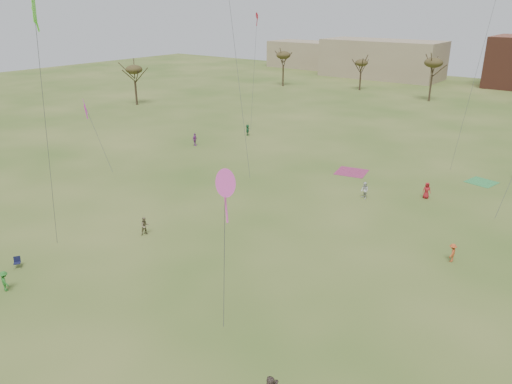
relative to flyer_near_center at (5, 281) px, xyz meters
The scene contains 14 objects.
ground 11.52m from the flyer_near_center, 16.95° to the left, with size 260.00×260.00×0.00m, color #33541A.
flyer_near_center is the anchor object (origin of this frame).
spectator_fore_b 12.27m from the flyer_near_center, 85.82° to the left, with size 0.82×0.64×1.69m, color #7C6E4E.
flyer_mid_b 34.02m from the flyer_near_center, 44.57° to the left, with size 1.00×0.57×1.55m, color #C05024.
spectator_mid_d 39.73m from the flyer_near_center, 114.01° to the left, with size 1.07×0.45×1.83m, color purple.
spectator_mid_e 34.56m from the flyer_near_center, 68.61° to the left, with size 0.87×0.68×1.80m, color silver.
flyer_far_a 47.63m from the flyer_near_center, 106.77° to the left, with size 1.59×0.51×1.72m, color #23693D.
flyer_far_b 40.35m from the flyer_near_center, 63.79° to the left, with size 0.86×0.56×1.76m, color maroon.
blanket_plum 39.92m from the flyer_near_center, 79.08° to the left, with size 3.59×3.59×0.03m, color #9D305E.
blanket_olive 49.81m from the flyer_near_center, 64.76° to the left, with size 2.93×2.93×0.03m, color green.
camp_chair_left 3.41m from the flyer_near_center, 138.82° to the left, with size 0.73×0.72×0.87m.
tree_line 83.11m from the flyer_near_center, 84.36° to the left, with size 117.44×49.32×8.91m.
building_tan 120.83m from the flyer_near_center, 101.47° to the left, with size 32.00×14.00×10.00m, color #937F60.
building_tan_west 136.53m from the flyer_near_center, 113.31° to the left, with size 20.00×12.00×8.00m, color #937F60.
Camera 1 is at (21.92, -16.73, 19.43)m, focal length 34.51 mm.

